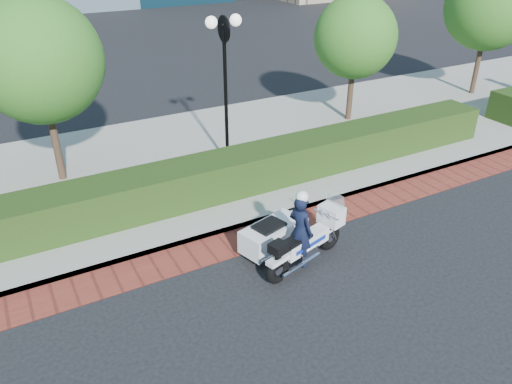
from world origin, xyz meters
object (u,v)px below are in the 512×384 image
tree_c (355,37)px  tree_b (39,60)px  lamppost (225,69)px  police_motorcycle (291,235)px  tree_d (490,6)px

tree_c → tree_b: bearing=180.0°
lamppost → police_motorcycle: bearing=-100.0°
lamppost → tree_d: tree_d is taller
lamppost → tree_b: tree_b is taller
tree_d → lamppost: bearing=-173.8°
police_motorcycle → tree_d: bearing=9.7°
lamppost → tree_c: 5.65m
tree_c → tree_d: tree_d is taller
lamppost → tree_c: (5.50, 1.30, 0.09)m
tree_c → tree_d: bearing=0.0°
tree_c → lamppost: bearing=-166.7°
lamppost → tree_c: size_ratio=0.98×
tree_b → lamppost: bearing=-16.1°
tree_c → police_motorcycle: size_ratio=1.87×
lamppost → police_motorcycle: size_ratio=1.82×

